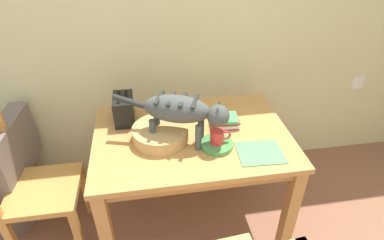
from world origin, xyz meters
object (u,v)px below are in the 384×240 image
Objects in this scene: saucer_bowl at (217,145)px; toaster at (124,109)px; book_stack at (225,121)px; wooden_chair_near at (36,189)px; coffee_mug at (218,137)px; cat at (183,111)px; wicker_basket at (160,133)px; dining_table at (192,146)px; magazine at (260,153)px.

saucer_bowl is 0.63m from toaster.
wooden_chair_near is at bearing -176.54° from book_stack.
wooden_chair_near is (-0.57, -0.22, -0.38)m from toaster.
wooden_chair_near reaches higher than saucer_bowl.
book_stack is 0.19× the size of wooden_chair_near.
cat is at bearing 159.82° from coffee_mug.
saucer_bowl is at bearing 180.00° from coffee_mug.
cat is 0.22m from wicker_basket.
coffee_mug is 0.13× the size of wooden_chair_near.
dining_table is 1.89× the size of cat.
cat is 0.49m from magazine.
cat is 5.22× the size of coffee_mug.
cat is at bearing 86.53° from wooden_chair_near.
cat is 0.66× the size of wooden_chair_near.
book_stack is at bearing 14.99° from dining_table.
dining_table is 3.59× the size of wicker_basket.
dining_table is 0.48m from toaster.
toaster reaches higher than book_stack.
coffee_mug is at bearing -0.00° from saucer_bowl.
coffee_mug is (0.12, -0.14, 0.17)m from dining_table.
saucer_bowl is at bearing -34.40° from toaster.
wooden_chair_near reaches higher than book_stack.
cat is at bearing -40.49° from toaster.
wooden_chair_near is (-1.31, 0.22, -0.29)m from magazine.
wooden_chair_near is at bearing 173.25° from coffee_mug.
toaster is (-0.33, 0.28, -0.13)m from cat.
book_stack is (0.10, 0.20, 0.02)m from saucer_bowl.
coffee_mug is 0.37× the size of wicker_basket.
wicker_basket reaches higher than book_stack.
wooden_chair_near is at bearing -158.60° from toaster.
toaster is at bearing -109.92° from cat.
toaster reaches higher than coffee_mug.
wooden_chair_near is (-0.90, 0.06, -0.51)m from cat.
coffee_mug is at bearing -20.92° from wicker_basket.
magazine is at bearing -21.87° from wicker_basket.
saucer_bowl is 0.94× the size of toaster.
wooden_chair_near is at bearing 173.14° from magazine.
magazine is at bearing -34.62° from dining_table.
wooden_chair_near is (-0.78, 0.01, -0.33)m from wicker_basket.
cat is 0.28m from saucer_bowl.
wicker_basket reaches higher than dining_table.
book_stack is at bearing -13.95° from toaster.
saucer_bowl is 0.57× the size of wicker_basket.
magazine is (0.34, -0.24, 0.10)m from dining_table.
toaster reaches higher than magazine.
magazine is at bearing -23.17° from coffee_mug.
book_stack reaches higher than saucer_bowl.
magazine is at bearing -31.14° from toaster.
toaster reaches higher than wicker_basket.
book_stack is at bearing 116.31° from magazine.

